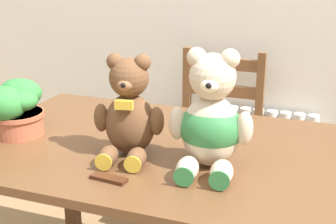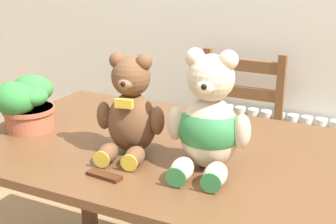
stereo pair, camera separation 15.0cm
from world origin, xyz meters
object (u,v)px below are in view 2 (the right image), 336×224
at_px(teddy_bear_right, 209,123).
at_px(chocolate_bar, 104,176).
at_px(wooden_chair_behind, 232,147).
at_px(teddy_bear_left, 131,112).
at_px(potted_plant, 26,103).

distance_m(teddy_bear_right, chocolate_bar, 0.36).
bearing_deg(wooden_chair_behind, chocolate_bar, 87.27).
bearing_deg(wooden_chair_behind, teddy_bear_right, 103.20).
bearing_deg(teddy_bear_left, wooden_chair_behind, -104.78).
xyz_separation_m(wooden_chair_behind, chocolate_bar, (-0.05, -1.07, 0.30)).
distance_m(teddy_bear_right, potted_plant, 0.75).
height_order(wooden_chair_behind, chocolate_bar, wooden_chair_behind).
distance_m(wooden_chair_behind, chocolate_bar, 1.12).
bearing_deg(teddy_bear_left, teddy_bear_right, 170.64).
height_order(teddy_bear_right, potted_plant, teddy_bear_right).
relative_size(teddy_bear_left, potted_plant, 1.48).
relative_size(teddy_bear_right, chocolate_bar, 3.29).
bearing_deg(chocolate_bar, potted_plant, 156.31).
height_order(teddy_bear_left, chocolate_bar, teddy_bear_left).
distance_m(teddy_bear_left, chocolate_bar, 0.25).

